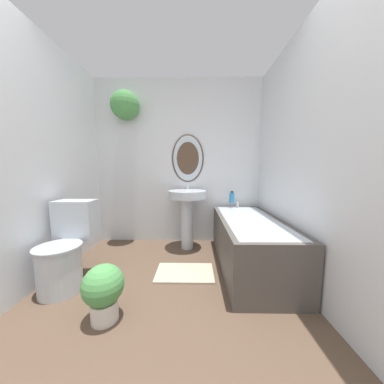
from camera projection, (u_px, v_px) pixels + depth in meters
wall_back at (172, 155)px, 2.86m from camera, size 2.54×0.39×2.40m
wall_left at (28, 157)px, 1.71m from camera, size 0.06×2.48×2.40m
wall_right at (309, 157)px, 1.67m from camera, size 0.06×2.48×2.40m
toilet at (66, 249)px, 1.80m from camera, size 0.38×0.58×0.78m
pedestal_sink at (187, 207)px, 2.64m from camera, size 0.51×0.51×0.91m
bathtub at (249, 242)px, 2.17m from camera, size 0.66×1.48×0.62m
shampoo_bottle at (232, 197)px, 2.76m from camera, size 0.07×0.07×0.16m
potted_plant at (104, 289)px, 1.38m from camera, size 0.29×0.29×0.42m
bath_mat at (185, 273)px, 2.03m from camera, size 0.60×0.39×0.02m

